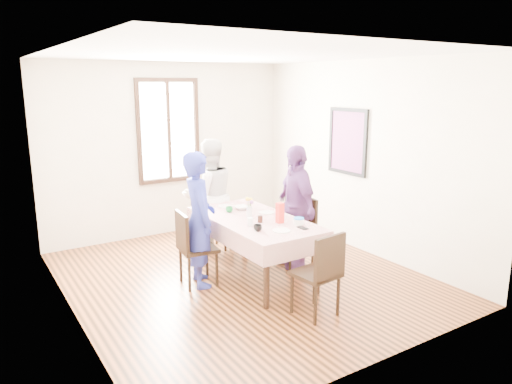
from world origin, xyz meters
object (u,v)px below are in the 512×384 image
Objects in this scene: chair_left at (198,248)px; person_far at (210,196)px; person_left at (199,219)px; person_right at (295,206)px; dining_table at (254,248)px; chair_right at (295,232)px; chair_near at (316,273)px; chair_far at (210,219)px.

chair_left is 1.28m from person_far.
person_right is at bearing -81.42° from person_left.
person_far is 1.01× the size of person_right.
dining_table is 1.07× the size of person_far.
person_left reaches higher than dining_table.
person_far is (-0.69, 1.12, 0.36)m from chair_right.
person_left is at bearing 96.73° from chair_left.
chair_near is at bearing -140.64° from person_left.
chair_near is 1.46m from person_right.
chair_left is at bearing 92.55° from chair_right.
person_far is at bearing -136.63° from person_right.
chair_left reaches higher than dining_table.
chair_far reaches higher than dining_table.
chair_near is at bearing 96.15° from chair_far.
person_far is (0.00, 2.38, 0.36)m from chair_near.
person_far is at bearing 38.53° from chair_right.
chair_left is at bearing 59.86° from person_far.
person_left reaches higher than chair_near.
chair_near is 0.56× the size of person_right.
chair_right is 1.00× the size of chair_far.
person_right is (0.67, 1.25, 0.35)m from chair_near.
person_right is (1.34, -0.11, -0.00)m from person_left.
chair_near is at bearing 158.38° from chair_right.
chair_left is 1.40m from person_right.
chair_left is at bearing 166.60° from dining_table.
person_right is (-0.02, 0.00, 0.35)m from chair_right.
chair_near is 2.40m from person_far.
person_left reaches higher than chair_right.
chair_far is 0.36m from person_far.
chair_left and chair_near have the same top height.
person_left is at bearing 92.49° from chair_right.
person_far reaches higher than person_left.
chair_far is 0.56× the size of person_right.
chair_far is at bearing 153.19° from chair_left.
chair_near is 1.56m from person_left.
chair_left is 1.24m from chair_far.
dining_table is at bearing 83.33° from chair_left.
chair_near is (-0.69, -1.25, 0.00)m from chair_right.
chair_far is at bearing -137.11° from person_right.
person_right is (0.67, 0.05, 0.43)m from dining_table.
chair_near is at bearing -90.00° from dining_table.
chair_right is 0.35m from person_right.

